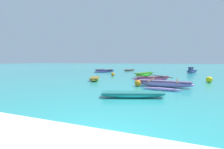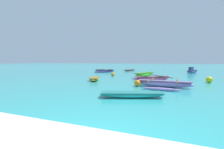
{
  "view_description": "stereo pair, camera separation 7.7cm",
  "coord_description": "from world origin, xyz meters",
  "px_view_note": "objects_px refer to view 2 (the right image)",
  "views": [
    {
      "loc": [
        1.5,
        -2.49,
        1.9
      ],
      "look_at": [
        -4.73,
        14.98,
        0.25
      ],
      "focal_mm": 24.0,
      "sensor_mm": 36.0,
      "label": 1
    },
    {
      "loc": [
        1.57,
        -2.46,
        1.9
      ],
      "look_at": [
        -4.73,
        14.98,
        0.25
      ],
      "focal_mm": 24.0,
      "sensor_mm": 36.0,
      "label": 2
    }
  ],
  "objects_px": {
    "moored_boat_3": "(105,71)",
    "moored_boat_5": "(132,94)",
    "mooring_buoy_1": "(113,74)",
    "mooring_buoy_0": "(209,80)",
    "mooring_buoy_2": "(137,83)",
    "moored_boat_7": "(164,84)",
    "moored_boat_0": "(95,79)",
    "moored_boat_2": "(144,74)",
    "moored_boat_4": "(192,71)",
    "moored_boat_6": "(129,70)",
    "moored_boat_1": "(152,79)"
  },
  "relations": [
    {
      "from": "moored_boat_3",
      "to": "moored_boat_5",
      "type": "distance_m",
      "value": 19.44
    },
    {
      "from": "mooring_buoy_1",
      "to": "mooring_buoy_0",
      "type": "bearing_deg",
      "value": -15.54
    },
    {
      "from": "moored_boat_3",
      "to": "mooring_buoy_2",
      "type": "relative_size",
      "value": 9.42
    },
    {
      "from": "moored_boat_5",
      "to": "moored_boat_7",
      "type": "height_order",
      "value": "moored_boat_7"
    },
    {
      "from": "moored_boat_0",
      "to": "moored_boat_3",
      "type": "bearing_deg",
      "value": 178.08
    },
    {
      "from": "moored_boat_0",
      "to": "mooring_buoy_0",
      "type": "relative_size",
      "value": 4.75
    },
    {
      "from": "moored_boat_2",
      "to": "mooring_buoy_2",
      "type": "height_order",
      "value": "mooring_buoy_2"
    },
    {
      "from": "moored_boat_3",
      "to": "moored_boat_4",
      "type": "height_order",
      "value": "moored_boat_4"
    },
    {
      "from": "moored_boat_0",
      "to": "mooring_buoy_0",
      "type": "xyz_separation_m",
      "value": [
        10.21,
        2.02,
        0.09
      ]
    },
    {
      "from": "moored_boat_6",
      "to": "moored_boat_5",
      "type": "bearing_deg",
      "value": -128.32
    },
    {
      "from": "moored_boat_3",
      "to": "moored_boat_7",
      "type": "xyz_separation_m",
      "value": [
        10.31,
        -13.39,
        0.03
      ]
    },
    {
      "from": "moored_boat_7",
      "to": "mooring_buoy_2",
      "type": "height_order",
      "value": "moored_boat_7"
    },
    {
      "from": "moored_boat_7",
      "to": "mooring_buoy_0",
      "type": "height_order",
      "value": "mooring_buoy_0"
    },
    {
      "from": "moored_boat_2",
      "to": "moored_boat_3",
      "type": "distance_m",
      "value": 9.8
    },
    {
      "from": "moored_boat_0",
      "to": "mooring_buoy_1",
      "type": "bearing_deg",
      "value": 157.49
    },
    {
      "from": "mooring_buoy_2",
      "to": "moored_boat_4",
      "type": "bearing_deg",
      "value": 68.84
    },
    {
      "from": "mooring_buoy_0",
      "to": "mooring_buoy_2",
      "type": "distance_m",
      "value": 6.91
    },
    {
      "from": "mooring_buoy_0",
      "to": "moored_boat_6",
      "type": "bearing_deg",
      "value": 127.68
    },
    {
      "from": "moored_boat_3",
      "to": "moored_boat_7",
      "type": "distance_m",
      "value": 16.9
    },
    {
      "from": "moored_boat_3",
      "to": "mooring_buoy_0",
      "type": "xyz_separation_m",
      "value": [
        14.06,
        -9.76,
        0.06
      ]
    },
    {
      "from": "moored_boat_2",
      "to": "moored_boat_4",
      "type": "bearing_deg",
      "value": -18.6
    },
    {
      "from": "moored_boat_3",
      "to": "mooring_buoy_0",
      "type": "relative_size",
      "value": 8.44
    },
    {
      "from": "moored_boat_4",
      "to": "mooring_buoy_0",
      "type": "distance_m",
      "value": 11.21
    },
    {
      "from": "moored_boat_4",
      "to": "moored_boat_6",
      "type": "bearing_deg",
      "value": 108.62
    },
    {
      "from": "moored_boat_7",
      "to": "mooring_buoy_0",
      "type": "relative_size",
      "value": 7.46
    },
    {
      "from": "moored_boat_0",
      "to": "mooring_buoy_0",
      "type": "bearing_deg",
      "value": 81.18
    },
    {
      "from": "moored_boat_2",
      "to": "moored_boat_3",
      "type": "height_order",
      "value": "moored_boat_2"
    },
    {
      "from": "moored_boat_2",
      "to": "moored_boat_7",
      "type": "bearing_deg",
      "value": -139.26
    },
    {
      "from": "moored_boat_1",
      "to": "mooring_buoy_1",
      "type": "relative_size",
      "value": 10.17
    },
    {
      "from": "moored_boat_1",
      "to": "moored_boat_2",
      "type": "distance_m",
      "value": 4.87
    },
    {
      "from": "moored_boat_0",
      "to": "moored_boat_4",
      "type": "xyz_separation_m",
      "value": [
        10.48,
        13.23,
        0.17
      ]
    },
    {
      "from": "mooring_buoy_1",
      "to": "moored_boat_7",
      "type": "bearing_deg",
      "value": -45.75
    },
    {
      "from": "moored_boat_2",
      "to": "moored_boat_3",
      "type": "bearing_deg",
      "value": 76.56
    },
    {
      "from": "moored_boat_1",
      "to": "moored_boat_6",
      "type": "height_order",
      "value": "moored_boat_1"
    },
    {
      "from": "moored_boat_2",
      "to": "moored_boat_6",
      "type": "bearing_deg",
      "value": 46.73
    },
    {
      "from": "moored_boat_1",
      "to": "moored_boat_5",
      "type": "height_order",
      "value": "moored_boat_1"
    },
    {
      "from": "moored_boat_6",
      "to": "mooring_buoy_0",
      "type": "relative_size",
      "value": 4.2
    },
    {
      "from": "moored_boat_5",
      "to": "mooring_buoy_0",
      "type": "xyz_separation_m",
      "value": [
        5.27,
        7.57,
        0.11
      ]
    },
    {
      "from": "moored_boat_1",
      "to": "moored_boat_4",
      "type": "relative_size",
      "value": 1.42
    },
    {
      "from": "moored_boat_2",
      "to": "moored_boat_5",
      "type": "bearing_deg",
      "value": -152.5
    },
    {
      "from": "moored_boat_4",
      "to": "moored_boat_5",
      "type": "distance_m",
      "value": 19.58
    },
    {
      "from": "moored_boat_2",
      "to": "moored_boat_4",
      "type": "xyz_separation_m",
      "value": [
        6.45,
        7.27,
        0.09
      ]
    },
    {
      "from": "moored_boat_1",
      "to": "moored_boat_2",
      "type": "relative_size",
      "value": 1.21
    },
    {
      "from": "moored_boat_0",
      "to": "moored_boat_3",
      "type": "xyz_separation_m",
      "value": [
        -3.85,
        11.78,
        0.03
      ]
    },
    {
      "from": "moored_boat_5",
      "to": "mooring_buoy_0",
      "type": "distance_m",
      "value": 9.23
    },
    {
      "from": "moored_boat_0",
      "to": "moored_boat_4",
      "type": "relative_size",
      "value": 0.78
    },
    {
      "from": "moored_boat_1",
      "to": "moored_boat_3",
      "type": "bearing_deg",
      "value": 95.1
    },
    {
      "from": "moored_boat_6",
      "to": "moored_boat_7",
      "type": "relative_size",
      "value": 0.56
    },
    {
      "from": "moored_boat_1",
      "to": "moored_boat_6",
      "type": "bearing_deg",
      "value": 75.06
    },
    {
      "from": "mooring_buoy_2",
      "to": "moored_boat_3",
      "type": "bearing_deg",
      "value": 121.5
    }
  ]
}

